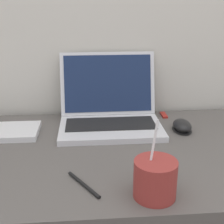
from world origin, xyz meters
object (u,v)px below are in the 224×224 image
object	(u,v)px
computer_mouse	(182,126)
usb_stick	(164,115)
laptop	(110,110)
drink_cup	(155,178)
pen	(84,184)

from	to	relation	value
computer_mouse	usb_stick	size ratio (longest dim) A/B	1.68
laptop	drink_cup	size ratio (longest dim) A/B	1.91
pen	drink_cup	bearing A→B (deg)	-18.30
computer_mouse	usb_stick	distance (m)	0.16
usb_stick	pen	xyz separation A→B (m)	(-0.33, -0.48, 0.00)
pen	laptop	bearing A→B (deg)	76.39
laptop	usb_stick	xyz separation A→B (m)	(0.23, 0.08, -0.06)
drink_cup	usb_stick	xyz separation A→B (m)	(0.15, 0.54, -0.05)
usb_stick	pen	size ratio (longest dim) A/B	0.49
laptop	pen	size ratio (longest dim) A/B	2.99
computer_mouse	pen	distance (m)	0.48
laptop	computer_mouse	distance (m)	0.27
usb_stick	pen	distance (m)	0.58
usb_stick	pen	world-z (taller)	pen
laptop	pen	world-z (taller)	laptop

